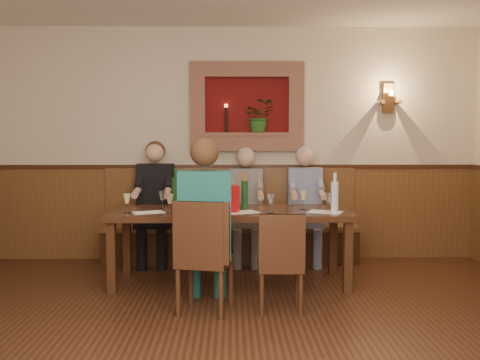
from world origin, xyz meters
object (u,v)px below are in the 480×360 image
object	(u,v)px
dining_table	(230,217)
bench	(230,234)
chair_near_left	(204,279)
person_bench_mid	(246,216)
wine_bottle_green_b	(176,192)
water_bottle	(335,196)
chair_near_right	(280,282)
spittoon_bucket	(228,199)
wine_bottle_green_a	(245,194)
person_bench_right	(305,216)
person_chair_front	(206,237)
person_bench_left	(155,213)

from	to	relation	value
dining_table	bench	world-z (taller)	bench
chair_near_left	person_bench_mid	xyz separation A→B (m)	(0.40, 1.75, 0.28)
wine_bottle_green_b	water_bottle	world-z (taller)	wine_bottle_green_b
chair_near_right	spittoon_bucket	world-z (taller)	spittoon_bucket
chair_near_right	wine_bottle_green_a	distance (m)	1.16
chair_near_right	person_bench_right	world-z (taller)	person_bench_right
chair_near_left	spittoon_bucket	distance (m)	1.01
chair_near_left	wine_bottle_green_b	world-z (taller)	wine_bottle_green_b
chair_near_left	person_chair_front	xyz separation A→B (m)	(0.00, 0.13, 0.34)
dining_table	person_bench_right	distance (m)	1.22
wine_bottle_green_b	water_bottle	size ratio (longest dim) A/B	1.04
person_bench_mid	wine_bottle_green_b	bearing A→B (deg)	-137.25
person_chair_front	spittoon_bucket	world-z (taller)	person_chair_front
chair_near_right	person_bench_mid	bearing A→B (deg)	99.38
person_chair_front	person_bench_right	bearing A→B (deg)	55.90
person_bench_mid	wine_bottle_green_a	xyz separation A→B (m)	(-0.03, -0.80, 0.35)
chair_near_right	chair_near_left	bearing A→B (deg)	-176.66
chair_near_left	person_bench_mid	bearing A→B (deg)	89.68
chair_near_left	person_bench_right	xyz separation A→B (m)	(1.10, 1.75, 0.29)
person_bench_left	wine_bottle_green_b	xyz separation A→B (m)	(0.32, -0.69, 0.32)
person_chair_front	spittoon_bucket	xyz separation A→B (m)	(0.19, 0.65, 0.26)
chair_near_left	dining_table	bearing A→B (deg)	89.04
bench	wine_bottle_green_a	distance (m)	1.09
person_chair_front	dining_table	bearing A→B (deg)	74.64
person_bench_left	person_bench_right	size ratio (longest dim) A/B	1.05
dining_table	wine_bottle_green_b	distance (m)	0.63
chair_near_right	water_bottle	distance (m)	1.11
person_chair_front	wine_bottle_green_b	size ratio (longest dim) A/B	3.63
dining_table	spittoon_bucket	world-z (taller)	spittoon_bucket
wine_bottle_green_a	chair_near_right	bearing A→B (deg)	-72.97
chair_near_right	wine_bottle_green_b	world-z (taller)	wine_bottle_green_b
dining_table	wine_bottle_green_a	world-z (taller)	wine_bottle_green_a
person_bench_right	water_bottle	size ratio (longest dim) A/B	3.50
spittoon_bucket	person_bench_left	bearing A→B (deg)	131.99
dining_table	person_bench_mid	world-z (taller)	person_bench_mid
chair_near_left	person_bench_mid	size ratio (longest dim) A/B	0.71
bench	person_chair_front	xyz separation A→B (m)	(-0.21, -1.72, 0.29)
person_bench_mid	spittoon_bucket	xyz separation A→B (m)	(-0.20, -0.96, 0.32)
wine_bottle_green_b	person_bench_right	bearing A→B (deg)	25.48
wine_bottle_green_a	dining_table	bearing A→B (deg)	-166.27
chair_near_left	bench	bearing A→B (deg)	95.82
chair_near_right	spittoon_bucket	size ratio (longest dim) A/B	3.33
person_bench_mid	wine_bottle_green_a	distance (m)	0.88
person_chair_front	wine_bottle_green_a	size ratio (longest dim) A/B	3.86
chair_near_left	wine_bottle_green_a	xyz separation A→B (m)	(0.36, 0.94, 0.63)
dining_table	chair_near_right	distance (m)	1.07
person_bench_right	water_bottle	world-z (taller)	person_bench_right
dining_table	spittoon_bucket	bearing A→B (deg)	-99.46
chair_near_left	person_chair_front	size ratio (longest dim) A/B	0.65
wine_bottle_green_a	person_chair_front	bearing A→B (deg)	-113.94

